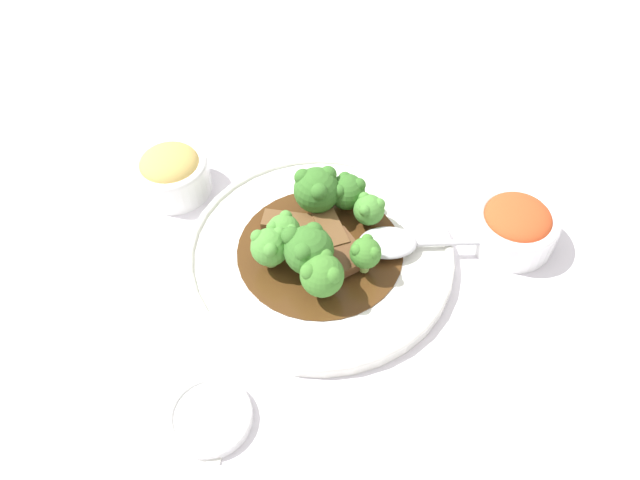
{
  "coord_description": "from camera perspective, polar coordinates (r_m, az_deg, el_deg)",
  "views": [
    {
      "loc": [
        -0.16,
        0.42,
        0.59
      ],
      "look_at": [
        0.0,
        0.0,
        0.03
      ],
      "focal_mm": 35.0,
      "sensor_mm": 36.0,
      "label": 1
    }
  ],
  "objects": [
    {
      "name": "broccoli_floret_5",
      "position": [
        0.74,
        4.5,
        2.82
      ],
      "size": [
        0.04,
        0.04,
        0.04
      ],
      "color": "#7FA84C",
      "rests_on": "main_plate"
    },
    {
      "name": "broccoli_floret_3",
      "position": [
        0.75,
        -0.31,
        4.66
      ],
      "size": [
        0.06,
        0.06,
        0.06
      ],
      "color": "#8EB756",
      "rests_on": "main_plate"
    },
    {
      "name": "broccoli_floret_1",
      "position": [
        0.71,
        -3.35,
        0.86
      ],
      "size": [
        0.04,
        0.04,
        0.05
      ],
      "color": "#7FA84C",
      "rests_on": "main_plate"
    },
    {
      "name": "beef_strip_2",
      "position": [
        0.74,
        0.91,
        1.15
      ],
      "size": [
        0.07,
        0.07,
        0.02
      ],
      "color": "brown",
      "rests_on": "main_plate"
    },
    {
      "name": "beef_strip_0",
      "position": [
        0.72,
        2.12,
        -1.21
      ],
      "size": [
        0.07,
        0.06,
        0.01
      ],
      "color": "brown",
      "rests_on": "main_plate"
    },
    {
      "name": "main_plate",
      "position": [
        0.74,
        0.0,
        -1.19
      ],
      "size": [
        0.32,
        0.32,
        0.02
      ],
      "color": "white",
      "rests_on": "ground_plane"
    },
    {
      "name": "paper_napkin",
      "position": [
        0.65,
        -13.2,
        -15.28
      ],
      "size": [
        0.13,
        0.09,
        0.01
      ],
      "color": "silver",
      "rests_on": "ground_plane"
    },
    {
      "name": "sauce_dish",
      "position": [
        0.64,
        -10.0,
        -15.61
      ],
      "size": [
        0.08,
        0.08,
        0.01
      ],
      "color": "white",
      "rests_on": "ground_plane"
    },
    {
      "name": "ground_plane",
      "position": [
        0.74,
        0.0,
        -1.66
      ],
      "size": [
        4.0,
        4.0,
        0.0
      ],
      "primitive_type": "plane",
      "color": "silver"
    },
    {
      "name": "serving_spoon",
      "position": [
        0.73,
        7.22,
        -0.24
      ],
      "size": [
        0.2,
        0.11,
        0.01
      ],
      "color": "#B7B7BC",
      "rests_on": "main_plate"
    },
    {
      "name": "broccoli_floret_4",
      "position": [
        0.66,
        0.19,
        -3.18
      ],
      "size": [
        0.05,
        0.05,
        0.06
      ],
      "color": "#7FA84C",
      "rests_on": "main_plate"
    },
    {
      "name": "side_bowl_appetizer",
      "position": [
        0.82,
        -13.42,
        6.06
      ],
      "size": [
        0.1,
        0.1,
        0.06
      ],
      "color": "white",
      "rests_on": "ground_plane"
    },
    {
      "name": "side_bowl_kimchi",
      "position": [
        0.77,
        17.4,
        1.28
      ],
      "size": [
        0.1,
        0.1,
        0.06
      ],
      "color": "white",
      "rests_on": "ground_plane"
    },
    {
      "name": "broccoli_floret_0",
      "position": [
        0.68,
        -1.33,
        -0.78
      ],
      "size": [
        0.06,
        0.06,
        0.06
      ],
      "color": "#7FA84C",
      "rests_on": "main_plate"
    },
    {
      "name": "broccoli_floret_7",
      "position": [
        0.69,
        4.18,
        -1.17
      ],
      "size": [
        0.04,
        0.04,
        0.05
      ],
      "color": "#8EB756",
      "rests_on": "main_plate"
    },
    {
      "name": "broccoli_floret_2",
      "position": [
        0.75,
        2.5,
        4.49
      ],
      "size": [
        0.04,
        0.04,
        0.05
      ],
      "color": "#8EB756",
      "rests_on": "main_plate"
    },
    {
      "name": "beef_strip_1",
      "position": [
        0.75,
        -2.54,
        1.52
      ],
      "size": [
        0.08,
        0.04,
        0.01
      ],
      "color": "brown",
      "rests_on": "main_plate"
    },
    {
      "name": "broccoli_floret_6",
      "position": [
        0.69,
        -4.62,
        -0.6
      ],
      "size": [
        0.04,
        0.04,
        0.05
      ],
      "color": "#7FA84C",
      "rests_on": "main_plate"
    }
  ]
}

